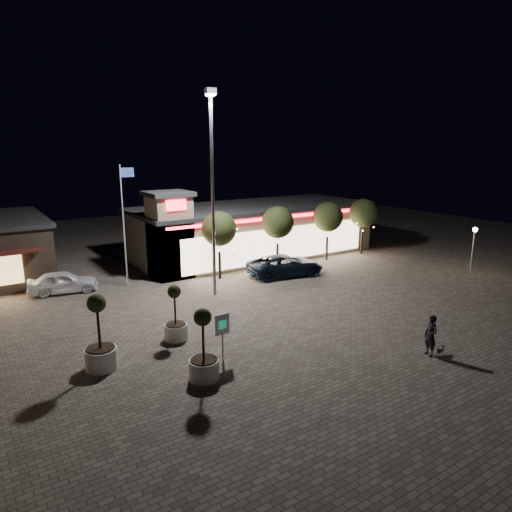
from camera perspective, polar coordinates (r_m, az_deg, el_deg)
ground at (r=21.70m, az=0.21°, el=-11.36°), size 90.00×90.00×0.00m
retail_building at (r=38.75m, az=-0.84°, el=3.28°), size 20.40×8.40×6.10m
floodlight_pole at (r=27.68m, az=-5.47°, el=9.11°), size 0.60×0.40×12.38m
flagpole at (r=31.08m, az=-16.13°, el=4.91°), size 0.95×0.10×8.00m
lamp_post_east at (r=36.52m, az=25.58°, el=1.68°), size 0.36×0.36×3.48m
string_tree_a at (r=31.68m, az=-4.65°, el=3.39°), size 2.42×2.42×4.79m
string_tree_b at (r=34.30m, az=2.73°, el=4.20°), size 2.42×2.42×4.79m
string_tree_c at (r=37.41m, az=8.99°, el=4.84°), size 2.42×2.42×4.79m
string_tree_d at (r=40.17m, az=13.26°, el=5.24°), size 2.42×2.42×4.79m
pickup_truck at (r=32.98m, az=3.70°, el=-1.16°), size 5.91×3.50×1.54m
white_sedan at (r=31.60m, az=-22.99°, el=-3.01°), size 4.42×2.41×1.43m
pedestrian at (r=21.98m, az=21.00°, el=-9.29°), size 0.61×0.78×1.89m
dog at (r=22.52m, az=22.13°, el=-10.68°), size 0.53×0.28×0.28m
planter_left at (r=20.49m, az=-18.89°, el=-10.59°), size 1.34×1.34×3.30m
planter_mid at (r=18.77m, az=-6.56°, el=-12.50°), size 1.22×1.22×3.01m
planter_right at (r=22.59m, az=-10.02°, el=-8.19°), size 1.12×1.12×2.76m
valet_sign at (r=19.94m, az=-4.25°, el=-9.01°), size 0.71×0.11×2.16m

